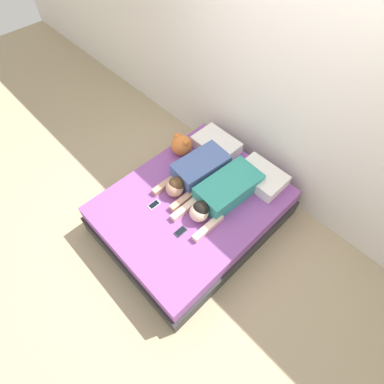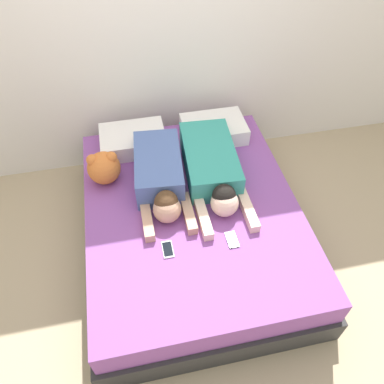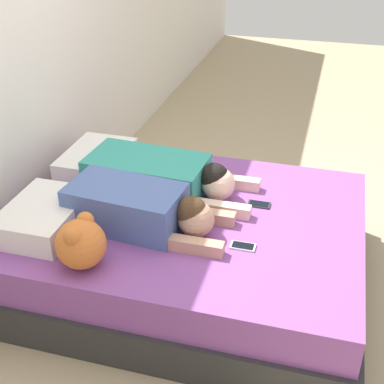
# 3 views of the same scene
# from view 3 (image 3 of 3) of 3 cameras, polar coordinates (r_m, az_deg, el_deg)

# --- Properties ---
(ground_plane) EXTENTS (12.00, 12.00, 0.00)m
(ground_plane) POSITION_cam_3_polar(r_m,az_deg,el_deg) (3.39, 0.00, -8.93)
(ground_plane) COLOR tan
(bed) EXTENTS (1.62, 2.01, 0.46)m
(bed) POSITION_cam_3_polar(r_m,az_deg,el_deg) (3.25, 0.00, -5.85)
(bed) COLOR #2D2D2D
(bed) RESTS_ON ground_plane
(pillow_head_left) EXTENTS (0.54, 0.38, 0.15)m
(pillow_head_left) POSITION_cam_3_polar(r_m,az_deg,el_deg) (3.08, -15.49, -2.51)
(pillow_head_left) COLOR white
(pillow_head_left) RESTS_ON bed
(pillow_head_right) EXTENTS (0.54, 0.38, 0.15)m
(pillow_head_right) POSITION_cam_3_polar(r_m,az_deg,el_deg) (3.61, -10.10, 3.28)
(pillow_head_right) COLOR white
(pillow_head_right) RESTS_ON bed
(person_left) EXTENTS (0.40, 0.92, 0.24)m
(person_left) POSITION_cam_3_polar(r_m,az_deg,el_deg) (2.97, -5.33, -1.82)
(person_left) COLOR #4C66A5
(person_left) RESTS_ON bed
(person_right) EXTENTS (0.44, 1.06, 0.23)m
(person_right) POSITION_cam_3_polar(r_m,az_deg,el_deg) (3.31, -3.16, 1.73)
(person_right) COLOR teal
(person_right) RESTS_ON bed
(cell_phone_left) EXTENTS (0.07, 0.13, 0.01)m
(cell_phone_left) POSITION_cam_3_polar(r_m,az_deg,el_deg) (2.86, 5.45, -5.78)
(cell_phone_left) COLOR silver
(cell_phone_left) RESTS_ON bed
(cell_phone_right) EXTENTS (0.07, 0.13, 0.01)m
(cell_phone_right) POSITION_cam_3_polar(r_m,az_deg,el_deg) (3.23, 7.16, -1.32)
(cell_phone_right) COLOR #2D2D33
(cell_phone_right) RESTS_ON bed
(plush_toy) EXTENTS (0.25, 0.25, 0.27)m
(plush_toy) POSITION_cam_3_polar(r_m,az_deg,el_deg) (2.71, -11.77, -5.34)
(plush_toy) COLOR orange
(plush_toy) RESTS_ON bed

